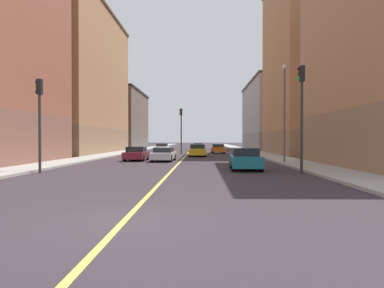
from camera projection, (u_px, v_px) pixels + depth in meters
name	position (u px, v px, depth m)	size (l,w,h in m)	color
ground_plane	(123.00, 222.00, 8.42)	(400.00, 400.00, 0.00)	#31292F
sidewalk_left	(249.00, 151.00, 57.15)	(2.95, 168.00, 0.15)	#9E9B93
sidewalk_right	(132.00, 151.00, 57.65)	(2.95, 168.00, 0.15)	#9E9B93
lane_center_stripe	(190.00, 151.00, 57.40)	(0.16, 154.00, 0.01)	#E5D14C
building_left_mid	(306.00, 63.00, 44.53)	(8.51, 16.66, 23.00)	#8F6B4F
building_left_far	(271.00, 116.00, 67.08)	(8.51, 23.74, 12.78)	gray
building_right_midblock	(81.00, 81.00, 49.59)	(8.51, 25.26, 20.18)	#8F6B4F
building_right_distant	(122.00, 120.00, 75.25)	(8.51, 21.14, 12.16)	brown
traffic_light_left_near	(301.00, 104.00, 20.32)	(0.40, 0.32, 6.18)	#2D2D2D
traffic_light_right_near	(39.00, 112.00, 20.73)	(0.40, 0.32, 5.49)	#2D2D2D
traffic_light_median_far	(181.00, 125.00, 47.61)	(0.40, 0.32, 6.09)	#2D2D2D
street_lamp_left_near	(285.00, 104.00, 28.80)	(0.36, 0.36, 7.88)	#4C4C51
car_orange	(218.00, 149.00, 50.27)	(1.90, 4.38, 1.29)	orange
car_yellow	(198.00, 150.00, 40.66)	(1.93, 4.43, 1.40)	gold
car_blue	(198.00, 147.00, 64.75)	(1.93, 4.62, 1.26)	#23389E
car_silver	(164.00, 154.00, 31.84)	(2.02, 4.64, 1.22)	silver
car_teal	(245.00, 159.00, 22.81)	(2.02, 4.02, 1.41)	#196670
car_maroon	(137.00, 154.00, 32.56)	(1.92, 4.00, 1.29)	maroon
car_white	(162.00, 148.00, 56.77)	(2.04, 4.02, 1.30)	white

